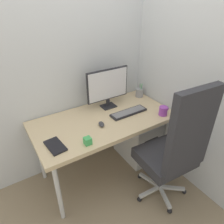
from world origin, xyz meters
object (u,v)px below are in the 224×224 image
coffee_mug (163,111)px  desk_clamp_accessory (88,141)px  mouse (101,124)px  pen_holder (139,92)px  filing_cabinet (137,136)px  notebook (55,146)px  keyboard (129,112)px  office_chair (175,149)px  monitor (108,86)px

coffee_mug → desk_clamp_accessory: size_ratio=1.92×
mouse → pen_holder: (0.73, 0.31, 0.04)m
mouse → filing_cabinet: bearing=28.8°
mouse → pen_holder: bearing=39.2°
notebook → desk_clamp_accessory: bearing=-30.6°
keyboard → mouse: mouse is taller
mouse → desk_clamp_accessory: size_ratio=1.45×
office_chair → coffee_mug: office_chair is taller
office_chair → keyboard: 0.63m
desk_clamp_accessory → coffee_mug: bearing=0.4°
mouse → keyboard: bearing=23.1°
desk_clamp_accessory → office_chair: bearing=-30.6°
filing_cabinet → monitor: monitor is taller
keyboard → coffee_mug: size_ratio=3.35×
office_chair → monitor: office_chair is taller
monitor → pen_holder: size_ratio=2.80×
mouse → office_chair: bearing=-37.3°
filing_cabinet → monitor: bearing=152.8°
keyboard → pen_holder: pen_holder is taller
notebook → keyboard: bearing=1.6°
notebook → coffee_mug: size_ratio=1.78×
keyboard → desk_clamp_accessory: bearing=-159.5°
notebook → coffee_mug: (1.15, -0.11, 0.04)m
monitor → coffee_mug: monitor is taller
keyboard → notebook: size_ratio=1.88×
monitor → desk_clamp_accessory: bearing=-136.1°
keyboard → desk_clamp_accessory: (-0.61, -0.23, 0.02)m
filing_cabinet → office_chair: bearing=-102.4°
monitor → mouse: (-0.26, -0.30, -0.24)m
desk_clamp_accessory → monitor: bearing=43.9°
office_chair → filing_cabinet: 0.82m
keyboard → coffee_mug: coffee_mug is taller
filing_cabinet → pen_holder: bearing=51.9°
coffee_mug → office_chair: bearing=-119.4°
notebook → monitor: bearing=20.2°
pen_holder → coffee_mug: (-0.07, -0.49, -0.01)m
keyboard → pen_holder: (0.36, 0.26, 0.04)m
office_chair → pen_holder: size_ratio=7.42×
keyboard → notebook: 0.87m
keyboard → mouse: size_ratio=4.44×
monitor → desk_clamp_accessory: monitor is taller
coffee_mug → notebook: bearing=174.6°
pen_holder → notebook: (-1.22, -0.38, -0.05)m
office_chair → notebook: 1.06m
keyboard → coffee_mug: bearing=-37.1°
keyboard → pen_holder: 0.45m
office_chair → coffee_mug: size_ratio=10.61×
monitor → mouse: size_ratio=5.31×
notebook → pen_holder: bearing=11.4°
mouse → desk_clamp_accessory: (-0.24, -0.18, 0.02)m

